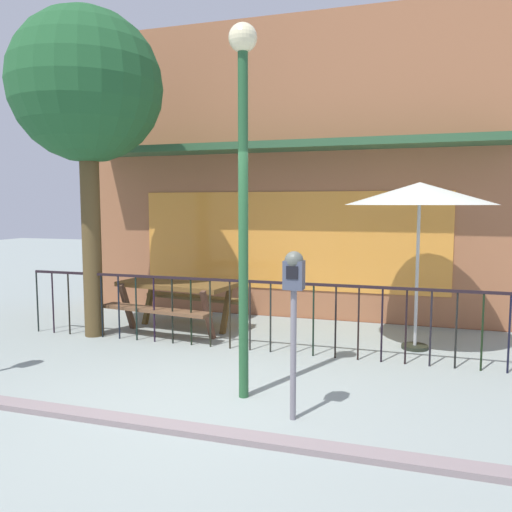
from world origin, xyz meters
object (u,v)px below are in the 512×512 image
picnic_table_left (176,293)px  street_lamp (243,157)px  parking_meter_near (294,290)px  patio_umbrella (420,195)px  street_tree (87,89)px

picnic_table_left → street_lamp: bearing=-50.6°
picnic_table_left → parking_meter_near: (2.50, -2.69, 0.60)m
picnic_table_left → parking_meter_near: parking_meter_near is taller
parking_meter_near → street_lamp: 1.44m
picnic_table_left → patio_umbrella: patio_umbrella is taller
patio_umbrella → parking_meter_near: size_ratio=1.45×
patio_umbrella → street_tree: size_ratio=0.48×
street_tree → street_lamp: size_ratio=1.28×
parking_meter_near → picnic_table_left: bearing=132.9°
picnic_table_left → street_lamp: street_lamp is taller
street_lamp → patio_umbrella: bearing=54.6°
patio_umbrella → street_tree: bearing=-171.4°
parking_meter_near → street_lamp: street_lamp is taller
parking_meter_near → street_lamp: bearing=147.5°
parking_meter_near → street_tree: bearing=149.9°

